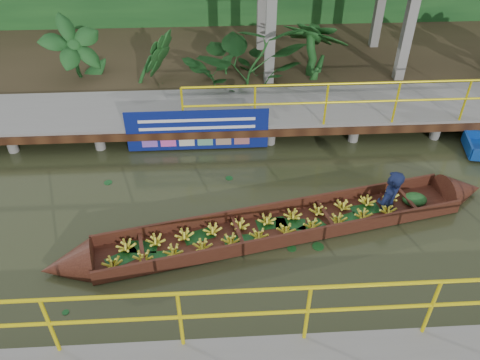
{
  "coord_description": "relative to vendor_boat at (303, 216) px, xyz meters",
  "views": [
    {
      "loc": [
        -0.26,
        -6.66,
        6.07
      ],
      "look_at": [
        0.15,
        0.5,
        0.6
      ],
      "focal_mm": 35.0,
      "sensor_mm": 36.0,
      "label": 1
    }
  ],
  "objects": [
    {
      "name": "ground",
      "position": [
        -1.28,
        0.23,
        -0.25
      ],
      "size": [
        80.0,
        80.0,
        0.0
      ],
      "primitive_type": "plane",
      "color": "#272D16",
      "rests_on": "ground"
    },
    {
      "name": "land_strip",
      "position": [
        -1.28,
        7.73,
        -0.03
      ],
      "size": [
        30.0,
        8.0,
        0.45
      ],
      "primitive_type": "cube",
      "color": "#322819",
      "rests_on": "ground"
    },
    {
      "name": "far_dock",
      "position": [
        -1.26,
        3.66,
        0.22
      ],
      "size": [
        16.0,
        2.06,
        1.66
      ],
      "color": "gray",
      "rests_on": "ground"
    },
    {
      "name": "vendor_boat",
      "position": [
        0.0,
        0.0,
        0.0
      ],
      "size": [
        8.56,
        2.6,
        2.05
      ],
      "rotation": [
        0.0,
        0.0,
        0.21
      ],
      "color": "#35150E",
      "rests_on": "ground"
    },
    {
      "name": "blue_banner",
      "position": [
        -1.98,
        2.71,
        0.3
      ],
      "size": [
        3.22,
        0.04,
        1.01
      ],
      "color": "navy",
      "rests_on": "ground"
    },
    {
      "name": "tropical_plants",
      "position": [
        0.97,
        5.53,
        1.08
      ],
      "size": [
        14.41,
        1.41,
        1.76
      ],
      "color": "#143F18",
      "rests_on": "ground"
    }
  ]
}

